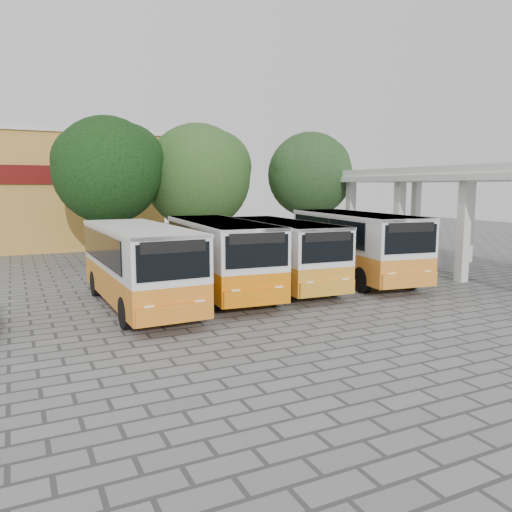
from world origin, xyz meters
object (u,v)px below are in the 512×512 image
bus_far_left (139,261)px  bus_centre_right (281,249)px  bus_far_right (355,241)px  bus_centre_left (220,252)px

bus_far_left → bus_centre_right: (6.52, 1.07, -0.05)m
bus_far_left → bus_far_right: bus_far_right is taller
bus_far_left → bus_centre_left: bus_centre_left is taller
bus_centre_left → bus_centre_right: bus_centre_left is taller
bus_far_left → bus_centre_right: size_ratio=1.02×
bus_centre_right → bus_far_left: bearing=-167.3°
bus_centre_right → bus_far_right: bearing=3.5°
bus_far_left → bus_centre_right: 6.61m
bus_far_left → bus_far_right: 10.61m
bus_far_right → bus_centre_left: bearing=-170.8°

